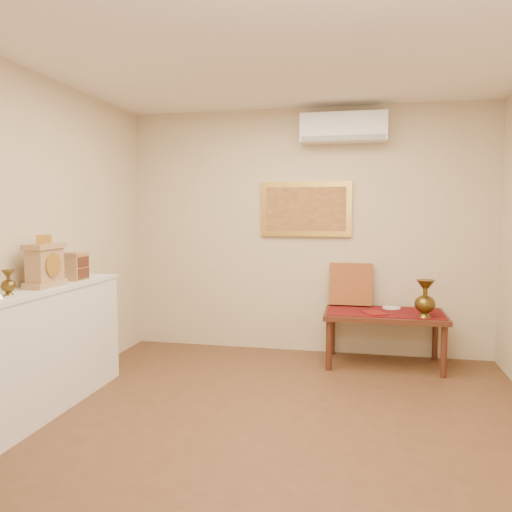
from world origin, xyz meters
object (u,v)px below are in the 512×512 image
(mantel_clock, at_px, (45,265))
(wooden_chest, at_px, (76,266))
(brass_urn_tall, at_px, (425,294))
(display_ledge, at_px, (34,353))
(low_table, at_px, (384,318))

(mantel_clock, relative_size, wooden_chest, 1.68)
(brass_urn_tall, xyz_separation_m, wooden_chest, (-3.02, -1.11, 0.32))
(brass_urn_tall, distance_m, display_ledge, 3.48)
(brass_urn_tall, height_order, mantel_clock, mantel_clock)
(brass_urn_tall, height_order, wooden_chest, wooden_chest)
(display_ledge, height_order, mantel_clock, mantel_clock)
(low_table, bearing_deg, wooden_chest, -153.57)
(mantel_clock, height_order, wooden_chest, mantel_clock)
(low_table, bearing_deg, brass_urn_tall, -29.11)
(display_ledge, bearing_deg, mantel_clock, 81.85)
(brass_urn_tall, height_order, low_table, brass_urn_tall)
(brass_urn_tall, relative_size, mantel_clock, 1.07)
(wooden_chest, bearing_deg, display_ledge, -92.37)
(display_ledge, xyz_separation_m, wooden_chest, (0.02, 0.56, 0.61))
(brass_urn_tall, distance_m, low_table, 0.51)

